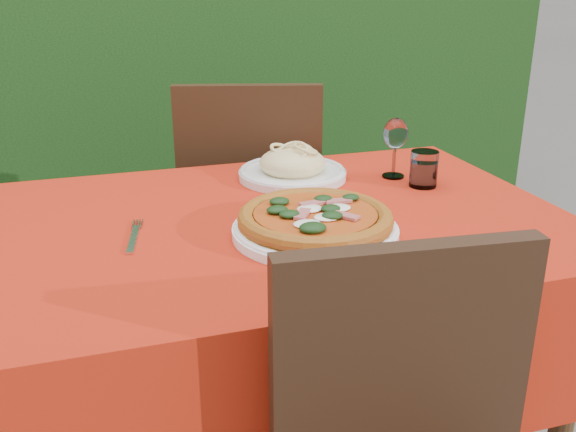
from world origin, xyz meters
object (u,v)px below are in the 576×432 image
object	(u,v)px
water_glass	(424,171)
pasta_plate	(292,168)
pizza_plate	(315,222)
fork	(133,239)
wine_glass	(395,136)
chair_far	(251,206)

from	to	relation	value
water_glass	pasta_plate	bearing A→B (deg)	150.99
pizza_plate	pasta_plate	distance (m)	0.38
fork	water_glass	bearing A→B (deg)	21.28
fork	wine_glass	bearing A→B (deg)	28.97
chair_far	pizza_plate	bearing A→B (deg)	100.88
wine_glass	fork	xyz separation A→B (m)	(-0.67, -0.22, -0.10)
pizza_plate	water_glass	bearing A→B (deg)	31.21
chair_far	water_glass	size ratio (longest dim) A/B	10.71
pasta_plate	chair_far	bearing A→B (deg)	92.50
chair_far	pasta_plate	bearing A→B (deg)	107.60
pizza_plate	water_glass	xyz separation A→B (m)	(0.36, 0.22, 0.01)
pasta_plate	water_glass	bearing A→B (deg)	-29.01
pasta_plate	water_glass	xyz separation A→B (m)	(0.28, -0.16, 0.01)
chair_far	wine_glass	distance (m)	0.61
wine_glass	fork	world-z (taller)	wine_glass
pasta_plate	wine_glass	xyz separation A→B (m)	(0.25, -0.07, 0.08)
chair_far	water_glass	xyz separation A→B (m)	(0.30, -0.54, 0.25)
pasta_plate	fork	distance (m)	0.51
pasta_plate	fork	bearing A→B (deg)	-145.12
pizza_plate	fork	world-z (taller)	pizza_plate
chair_far	fork	xyz separation A→B (m)	(-0.40, -0.67, 0.21)
wine_glass	fork	distance (m)	0.71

